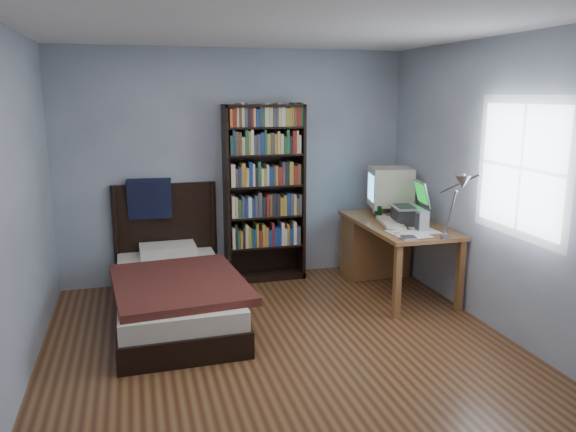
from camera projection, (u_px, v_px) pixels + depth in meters
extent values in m
plane|color=#4A2515|center=(288.00, 357.00, 4.41)|extent=(4.20, 4.20, 0.00)
plane|color=white|center=(288.00, 24.00, 3.88)|extent=(4.20, 4.20, 0.00)
cube|color=#B0BACE|center=(237.00, 166.00, 6.12)|extent=(3.80, 0.04, 2.50)
cube|color=#B0BACE|center=(432.00, 299.00, 2.17)|extent=(3.80, 0.04, 2.50)
cube|color=#B0BACE|center=(7.00, 216.00, 3.65)|extent=(0.04, 4.20, 2.50)
cube|color=#B0BACE|center=(509.00, 190.00, 4.64)|extent=(0.04, 4.20, 2.50)
cube|color=white|center=(522.00, 168.00, 4.45)|extent=(0.01, 1.14, 1.14)
cube|color=white|center=(521.00, 168.00, 4.45)|extent=(0.01, 1.00, 1.00)
cube|color=brown|center=(397.00, 224.00, 5.78)|extent=(0.75, 1.48, 0.04)
cube|color=brown|center=(397.00, 282.00, 5.12)|extent=(0.06, 0.06, 0.69)
cube|color=brown|center=(460.00, 276.00, 5.29)|extent=(0.06, 0.06, 0.69)
cube|color=brown|center=(343.00, 244.00, 6.43)|extent=(0.06, 0.06, 0.69)
cube|color=brown|center=(395.00, 240.00, 6.60)|extent=(0.06, 0.06, 0.69)
cube|color=brown|center=(375.00, 245.00, 6.35)|extent=(0.69, 0.40, 0.68)
cube|color=beige|center=(387.00, 212.00, 6.19)|extent=(0.33, 0.30, 0.03)
cylinder|color=beige|center=(387.00, 208.00, 6.18)|extent=(0.11, 0.11, 0.07)
cube|color=beige|center=(391.00, 186.00, 6.13)|extent=(0.52, 0.50, 0.41)
cube|color=beige|center=(372.00, 187.00, 6.08)|extent=(0.13, 0.43, 0.43)
cube|color=#46BAFC|center=(371.00, 187.00, 6.07)|extent=(0.08, 0.32, 0.28)
cube|color=#2D2D30|center=(406.00, 216.00, 5.70)|extent=(0.29, 0.32, 0.16)
cube|color=silver|center=(406.00, 207.00, 5.69)|extent=(0.33, 0.40, 0.02)
cube|color=#2D2D30|center=(404.00, 206.00, 5.68)|extent=(0.22, 0.31, 0.00)
cube|color=silver|center=(422.00, 193.00, 5.70)|extent=(0.15, 0.37, 0.26)
cube|color=#0CBF26|center=(421.00, 193.00, 5.70)|extent=(0.11, 0.30, 0.20)
cube|color=#99999E|center=(445.00, 236.00, 5.13)|extent=(0.07, 0.05, 0.04)
cylinder|color=#99999E|center=(450.00, 213.00, 5.02)|extent=(0.02, 0.15, 0.42)
cylinder|color=#99999E|center=(459.00, 184.00, 4.71)|extent=(0.18, 0.35, 0.21)
cone|color=#99999E|center=(463.00, 182.00, 4.53)|extent=(0.13, 0.13, 0.11)
cube|color=beige|center=(390.00, 223.00, 5.68)|extent=(0.30, 0.53, 0.05)
cube|color=gray|center=(422.00, 221.00, 5.39)|extent=(0.11, 0.11, 0.20)
cylinder|color=#073409|center=(378.00, 211.00, 5.99)|extent=(0.07, 0.07, 0.13)
ellipsoid|color=silver|center=(383.00, 215.00, 6.03)|extent=(0.06, 0.11, 0.04)
cube|color=silver|center=(391.00, 229.00, 5.43)|extent=(0.07, 0.11, 0.02)
cube|color=gray|center=(398.00, 234.00, 5.26)|extent=(0.07, 0.09, 0.02)
cube|color=gray|center=(409.00, 238.00, 5.10)|extent=(0.13, 0.13, 0.02)
cube|color=black|center=(226.00, 196.00, 6.00)|extent=(0.03, 0.30, 1.92)
cube|color=black|center=(301.00, 192.00, 6.21)|extent=(0.03, 0.30, 1.92)
cube|color=black|center=(264.00, 106.00, 5.90)|extent=(0.86, 0.30, 0.03)
cube|color=black|center=(265.00, 275.00, 6.30)|extent=(0.86, 0.30, 0.06)
cube|color=black|center=(261.00, 192.00, 6.24)|extent=(0.86, 0.02, 1.92)
cube|color=olive|center=(265.00, 192.00, 6.08)|extent=(0.78, 0.22, 1.72)
cube|color=black|center=(175.00, 306.00, 5.17)|extent=(1.07, 2.08, 0.22)
cube|color=beige|center=(174.00, 287.00, 5.13)|extent=(1.02, 2.02, 0.16)
cube|color=maroon|center=(179.00, 284.00, 4.87)|extent=(1.20, 1.43, 0.07)
cube|color=beige|center=(168.00, 251.00, 5.84)|extent=(0.57, 0.37, 0.12)
cube|color=black|center=(166.00, 234.00, 6.03)|extent=(1.09, 0.05, 1.10)
cylinder|color=black|center=(116.00, 238.00, 5.88)|extent=(0.06, 0.06, 1.10)
cylinder|color=black|center=(214.00, 231.00, 6.14)|extent=(0.06, 0.06, 1.10)
cube|color=black|center=(150.00, 199.00, 5.88)|extent=(0.46, 0.20, 0.43)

